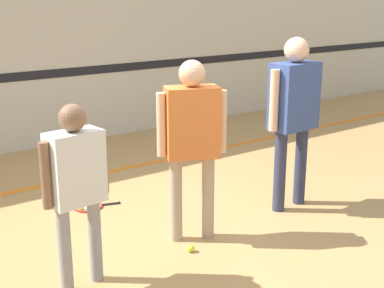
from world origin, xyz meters
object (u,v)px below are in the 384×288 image
Objects in this scene: tennis_ball_by_spare_racket at (81,208)px; person_student_right at (294,105)px; person_instructor at (192,132)px; tennis_ball_near_instructor at (191,248)px; racket_spare_on_floor at (90,206)px; tennis_ball_stray_left at (277,191)px; person_student_left at (76,177)px.

person_student_right is at bearing -32.55° from tennis_ball_by_spare_racket.
tennis_ball_near_instructor is (-0.17, -0.21, -0.94)m from person_instructor.
tennis_ball_stray_left is at bearing -7.97° from racket_spare_on_floor.
person_student_left is 1.65m from tennis_ball_by_spare_racket.
tennis_ball_stray_left is (1.55, 0.53, 0.00)m from tennis_ball_near_instructor.
tennis_ball_stray_left is at bearing 19.03° from tennis_ball_near_instructor.
tennis_ball_by_spare_racket is at bearing 105.54° from tennis_ball_near_instructor.
person_student_left is 2.69m from tennis_ball_stray_left.
tennis_ball_near_instructor is (-1.40, -0.22, -1.02)m from person_student_right.
tennis_ball_near_instructor is 1.40m from tennis_ball_by_spare_racket.
racket_spare_on_floor is 2.00m from tennis_ball_stray_left.
person_student_left is 2.37m from person_student_right.
racket_spare_on_floor is 0.12m from tennis_ball_by_spare_racket.
person_instructor reaches higher than tennis_ball_near_instructor.
person_student_right is 2.34m from tennis_ball_by_spare_racket.
person_student_right is 3.38× the size of racket_spare_on_floor.
person_student_right is 25.86× the size of tennis_ball_near_instructor.
tennis_ball_by_spare_racket is at bearing -35.51° from person_student_right.
person_instructor is 3.13× the size of racket_spare_on_floor.
person_instructor reaches higher than tennis_ball_stray_left.
person_instructor reaches higher than person_student_left.
person_student_left reaches higher than racket_spare_on_floor.
person_instructor is at bearing -52.52° from racket_spare_on_floor.
person_student_left is 0.81× the size of person_student_right.
person_student_left reaches higher than tennis_ball_near_instructor.
tennis_ball_near_instructor is 1.64m from tennis_ball_stray_left.
person_student_right reaches higher than person_instructor.
person_instructor is at bearing 51.54° from tennis_ball_near_instructor.
tennis_ball_stray_left is (1.81, -0.86, 0.02)m from racket_spare_on_floor.
tennis_ball_near_instructor is 1.00× the size of tennis_ball_by_spare_racket.
tennis_ball_by_spare_racket is at bearing 60.33° from person_student_left.
person_student_left is 20.90× the size of tennis_ball_stray_left.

